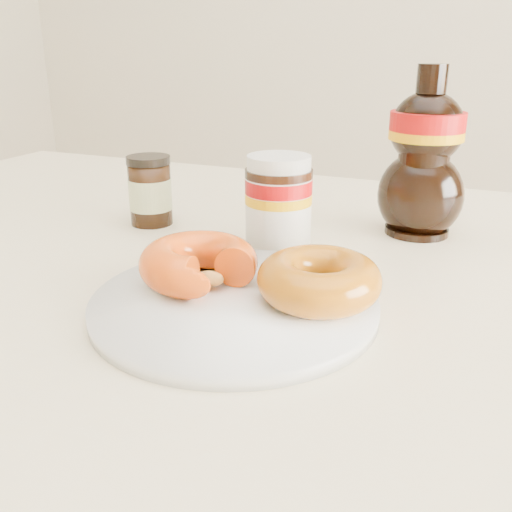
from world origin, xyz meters
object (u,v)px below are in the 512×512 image
at_px(dining_table, 251,332).
at_px(syrup_bottle, 424,153).
at_px(plate, 234,304).
at_px(dark_jar, 150,191).
at_px(donut_bitten, 199,263).
at_px(donut_whole, 319,280).
at_px(nutella_jar, 278,199).

height_order(dining_table, syrup_bottle, syrup_bottle).
bearing_deg(plate, dark_jar, 137.23).
relative_size(donut_bitten, syrup_bottle, 0.55).
relative_size(syrup_bottle, dark_jar, 2.26).
bearing_deg(dining_table, syrup_bottle, 50.20).
bearing_deg(syrup_bottle, dark_jar, -164.01).
xyz_separation_m(donut_bitten, syrup_bottle, (0.16, 0.27, 0.07)).
bearing_deg(syrup_bottle, donut_whole, -100.18).
height_order(dining_table, nutella_jar, nutella_jar).
bearing_deg(dark_jar, donut_whole, -31.15).
height_order(plate, donut_bitten, donut_bitten).
height_order(donut_bitten, dark_jar, dark_jar).
bearing_deg(nutella_jar, dark_jar, 173.05).
xyz_separation_m(plate, nutella_jar, (-0.02, 0.17, 0.05)).
bearing_deg(donut_bitten, donut_whole, -4.50).
bearing_deg(donut_whole, syrup_bottle, 79.82).
distance_m(dining_table, donut_bitten, 0.15).
relative_size(dining_table, syrup_bottle, 6.91).
distance_m(dining_table, donut_whole, 0.18).
relative_size(donut_bitten, nutella_jar, 1.03).
xyz_separation_m(plate, donut_whole, (0.07, 0.03, 0.03)).
xyz_separation_m(dining_table, donut_whole, (0.10, -0.09, 0.12)).
height_order(dining_table, donut_whole, donut_whole).
bearing_deg(dining_table, plate, -74.20).
bearing_deg(dark_jar, nutella_jar, -6.95).
relative_size(plate, donut_whole, 2.34).
xyz_separation_m(dining_table, nutella_jar, (0.01, 0.06, 0.14)).
bearing_deg(dark_jar, donut_bitten, -46.69).
bearing_deg(nutella_jar, donut_whole, -57.37).
bearing_deg(donut_whole, dark_jar, 148.85).
bearing_deg(dining_table, donut_bitten, -98.75).
xyz_separation_m(donut_bitten, donut_whole, (0.12, 0.01, -0.00)).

